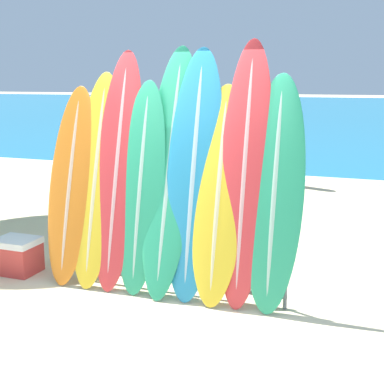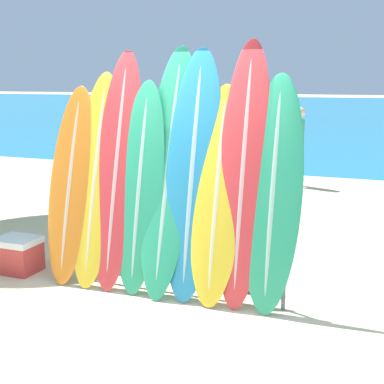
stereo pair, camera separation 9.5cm
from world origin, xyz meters
TOP-DOWN VIEW (x-y plane):
  - ground_plane at (0.00, 0.00)m, footprint 160.00×160.00m
  - ocean_water at (0.00, 37.07)m, footprint 120.00×60.00m
  - surfboard_rack at (-0.10, 0.56)m, footprint 2.58×0.04m
  - surfboard_slot_0 at (-1.22, 0.58)m, footprint 0.54×0.66m
  - surfboard_slot_1 at (-0.92, 0.61)m, footprint 0.55×0.68m
  - surfboard_slot_2 at (-0.67, 0.63)m, footprint 0.53×0.70m
  - surfboard_slot_3 at (-0.38, 0.58)m, footprint 0.52×0.58m
  - surfboard_slot_4 at (-0.08, 0.66)m, footprint 0.56×0.82m
  - surfboard_slot_5 at (0.20, 0.62)m, footprint 0.59×0.64m
  - surfboard_slot_6 at (0.48, 0.58)m, footprint 0.56×0.61m
  - surfboard_slot_7 at (0.73, 0.61)m, footprint 0.52×0.59m
  - surfboard_slot_8 at (1.03, 0.58)m, footprint 0.56×0.53m
  - person_near_water at (-0.93, 2.68)m, footprint 0.23×0.28m
  - person_mid_beach at (-2.75, 6.36)m, footprint 0.22×0.26m
  - person_far_left at (-1.36, 6.39)m, footprint 0.27×0.27m
  - person_far_right at (0.16, 6.85)m, footprint 0.22×0.28m
  - cooler_box at (-1.95, 0.50)m, footprint 0.49×0.41m

SIDE VIEW (x-z plane):
  - ground_plane at x=0.00m, z-range 0.00..0.00m
  - ocean_water at x=0.00m, z-range 0.00..0.01m
  - cooler_box at x=-1.95m, z-range 0.00..0.41m
  - surfboard_rack at x=-0.10m, z-range 0.04..0.94m
  - person_mid_beach at x=-2.75m, z-range 0.07..1.61m
  - person_far_left at x=-1.36m, z-range 0.07..1.66m
  - person_far_right at x=0.16m, z-range 0.08..1.74m
  - person_near_water at x=-0.93m, z-range 0.08..1.79m
  - surfboard_slot_0 at x=-1.22m, z-range 0.00..2.16m
  - surfboard_slot_6 at x=0.48m, z-range 0.00..2.18m
  - surfboard_slot_3 at x=-0.38m, z-range 0.00..2.22m
  - surfboard_slot_8 at x=1.03m, z-range 0.00..2.29m
  - surfboard_slot_1 at x=-0.92m, z-range 0.00..2.31m
  - surfboard_slot_2 at x=-0.67m, z-range 0.00..2.54m
  - surfboard_slot_5 at x=0.20m, z-range 0.00..2.55m
  - surfboard_slot_4 at x=-0.08m, z-range 0.00..2.57m
  - surfboard_slot_7 at x=0.73m, z-range 0.00..2.61m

